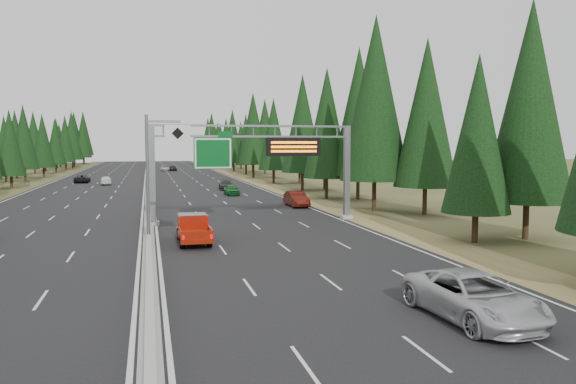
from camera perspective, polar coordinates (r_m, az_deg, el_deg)
name	(u,v)px	position (r m, az deg, el deg)	size (l,w,h in m)	color
road	(148,185)	(89.57, -14.01, 0.67)	(32.00, 260.00, 0.08)	black
shoulder_right	(261,183)	(91.31, -2.77, 0.88)	(3.60, 260.00, 0.06)	olive
shoulder_left	(24,187)	(91.33, -25.25, 0.43)	(3.60, 260.00, 0.06)	#3F411E
median_barrier	(148,183)	(89.54, -14.02, 0.91)	(0.70, 260.00, 0.85)	gray
sign_gantry	(262,158)	(45.12, -2.69, 3.51)	(16.75, 0.98, 7.80)	slate
hov_sign_pole	(157,171)	(34.36, -13.12, 2.07)	(2.80, 0.50, 8.00)	slate
tree_row_right	(301,127)	(82.42, 1.34, 6.58)	(10.89, 241.37, 18.39)	black
silver_minivan	(474,297)	(21.31, 18.36, -10.05)	(2.79, 6.04, 1.68)	#B6B5BA
red_pickup	(193,227)	(36.47, -9.62, -3.52)	(1.93, 5.39, 1.76)	black
car_ahead_green	(232,190)	(69.82, -5.74, 0.24)	(1.58, 3.92, 1.33)	#176524
car_ahead_dkred	(296,199)	(56.50, 0.87, -0.71)	(1.63, 4.67, 1.54)	#54140C
car_ahead_dkgrey	(226,185)	(78.30, -6.31, 0.72)	(1.83, 4.49, 1.30)	black
car_ahead_white	(165,168)	(136.97, -12.38, 2.38)	(2.11, 4.57, 1.27)	silver
car_ahead_far	(173,168)	(137.12, -11.63, 2.41)	(1.58, 3.94, 1.34)	black
car_onc_white	(106,180)	(91.93, -18.00, 1.14)	(1.64, 4.08, 1.39)	white
car_onc_far	(82,179)	(98.20, -20.18, 1.29)	(2.22, 4.81, 1.34)	black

